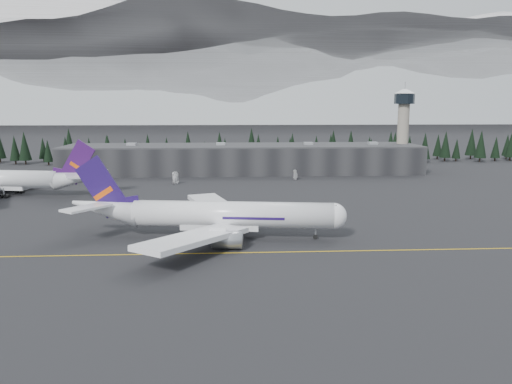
{
  "coord_description": "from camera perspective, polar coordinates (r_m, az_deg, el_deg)",
  "views": [
    {
      "loc": [
        -6.99,
        -102.03,
        30.2
      ],
      "look_at": [
        0.0,
        20.0,
        9.0
      ],
      "focal_mm": 35.0,
      "sensor_mm": 36.0,
      "label": 1
    }
  ],
  "objects": [
    {
      "name": "jet_main",
      "position": [
        115.85,
        -5.45,
        -2.59
      ],
      "size": [
        64.32,
        59.03,
        18.96
      ],
      "rotation": [
        0.0,
        0.0,
        -0.13
      ],
      "color": "white",
      "rests_on": "ground"
    },
    {
      "name": "gse_vehicle_b",
      "position": [
        206.38,
        4.54,
        1.6
      ],
      "size": [
        4.59,
        3.13,
        1.45
      ],
      "primitive_type": "imported",
      "rotation": [
        0.0,
        0.0,
        -1.2
      ],
      "color": "silver",
      "rests_on": "ground"
    },
    {
      "name": "terminal",
      "position": [
        228.39,
        -1.51,
        3.83
      ],
      "size": [
        160.0,
        30.0,
        12.6
      ],
      "color": "black",
      "rests_on": "ground"
    },
    {
      "name": "control_tower",
      "position": [
        244.3,
        16.49,
        7.85
      ],
      "size": [
        10.0,
        10.0,
        37.7
      ],
      "color": "gray",
      "rests_on": "ground"
    },
    {
      "name": "ground",
      "position": [
        106.64,
        0.62,
        -6.61
      ],
      "size": [
        1400.0,
        1400.0,
        0.0
      ],
      "primitive_type": "plane",
      "color": "black",
      "rests_on": "ground"
    },
    {
      "name": "gse_vehicle_a",
      "position": [
        197.49,
        -9.2,
        1.12
      ],
      "size": [
        3.5,
        5.31,
        1.36
      ],
      "primitive_type": "imported",
      "rotation": [
        0.0,
        0.0,
        0.28
      ],
      "color": "white",
      "rests_on": "ground"
    },
    {
      "name": "mountain_ridge",
      "position": [
        1102.47,
        -2.95,
        8.26
      ],
      "size": [
        4400.0,
        900.0,
        420.0
      ],
      "primitive_type": null,
      "color": "white",
      "rests_on": "ground"
    },
    {
      "name": "jet_parked",
      "position": [
        189.12,
        -26.56,
        1.28
      ],
      "size": [
        65.28,
        59.81,
        19.31
      ],
      "rotation": [
        0.0,
        0.0,
        2.98
      ],
      "color": "silver",
      "rests_on": "ground"
    },
    {
      "name": "treeline",
      "position": [
        265.1,
        -1.76,
        4.92
      ],
      "size": [
        360.0,
        20.0,
        15.0
      ],
      "primitive_type": "cube",
      "color": "black",
      "rests_on": "ground"
    },
    {
      "name": "taxiline",
      "position": [
        104.72,
        0.69,
        -6.92
      ],
      "size": [
        400.0,
        0.4,
        0.02
      ],
      "primitive_type": "cube",
      "color": "gold",
      "rests_on": "ground"
    }
  ]
}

